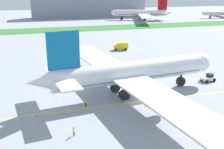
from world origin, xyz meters
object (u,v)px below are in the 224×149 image
Objects in this scene: pushback_tug at (208,78)px; service_truck_baggage_loader at (100,60)px; ground_crew_wingwalker_starboard at (86,102)px; airliner_foreground at (129,73)px; ground_crew_marshaller_front at (119,93)px; parked_airliner_far_right at (142,13)px; service_truck_fuel_bowser at (121,46)px; ground_crew_wingwalker_port at (74,130)px; traffic_cone_near_nose at (43,119)px; traffic_cone_starboard_wing at (36,115)px.

pushback_tug is 1.20× the size of service_truck_baggage_loader.
pushback_tug is 36.72m from ground_crew_wingwalker_starboard.
ground_crew_wingwalker_starboard is at bearing -109.83° from service_truck_baggage_loader.
airliner_foreground reaches higher than pushback_tug.
pushback_tug is (24.54, 2.85, -4.55)m from airliner_foreground.
ground_crew_wingwalker_starboard reaches higher than ground_crew_marshaller_front.
parked_airliner_far_right is at bearing 63.16° from ground_crew_wingwalker_starboard.
ground_crew_wingwalker_starboard is at bearing -160.82° from ground_crew_marshaller_front.
service_truck_fuel_bowser reaches higher than pushback_tug.
parked_airliner_far_right is (79.84, 157.78, 4.44)m from ground_crew_wingwalker_starboard.
airliner_foreground is at bearing -113.96° from parked_airliner_far_right.
parked_airliner_far_right is at bearing 62.95° from service_truck_fuel_bowser.
pushback_tug reaches higher than ground_crew_wingwalker_port.
airliner_foreground is 23.16m from traffic_cone_near_nose.
ground_crew_wingwalker_starboard is 59.10m from service_truck_fuel_bowser.
ground_crew_wingwalker_port is 2.79× the size of traffic_cone_starboard_wing.
pushback_tug is 47.03m from service_truck_fuel_bowser.
airliner_foreground is 28.60m from service_truck_baggage_loader.
ground_crew_wingwalker_starboard is 10.39m from traffic_cone_near_nose.
service_truck_baggage_loader is at bearing 83.92° from ground_crew_marshaller_front.
service_truck_fuel_bowser reaches higher than traffic_cone_starboard_wing.
service_truck_fuel_bowser is (-9.76, 46.00, 0.66)m from pushback_tug.
ground_crew_wingwalker_port is 71.68m from service_truck_fuel_bowser.
parked_airliner_far_right is at bearing 65.27° from ground_crew_marshaller_front.
service_truck_fuel_bowser is at bearing 73.17° from airliner_foreground.
pushback_tug is 0.91× the size of service_truck_fuel_bowser.
ground_crew_wingwalker_port is 0.94× the size of ground_crew_wingwalker_starboard.
traffic_cone_near_nose and traffic_cone_starboard_wing have the same top height.
ground_crew_marshaller_front is (13.13, 14.73, 0.03)m from ground_crew_wingwalker_port.
traffic_cone_starboard_wing is (-10.54, -1.91, -0.76)m from ground_crew_wingwalker_starboard.
service_truck_baggage_loader is (16.26, 44.15, 0.59)m from ground_crew_wingwalker_port.
airliner_foreground is at bearing 15.16° from traffic_cone_starboard_wing.
ground_crew_wingwalker_starboard reaches higher than traffic_cone_starboard_wing.
traffic_cone_starboard_wing is at bearing -119.51° from parked_airliner_far_right.
traffic_cone_near_nose is 2.69m from traffic_cone_starboard_wing.
pushback_tug is 27.80m from ground_crew_marshaller_front.
ground_crew_wingwalker_starboard is (-8.55, -2.97, 0.03)m from ground_crew_marshaller_front.
service_truck_baggage_loader reaches higher than ground_crew_wingwalker_starboard.
ground_crew_wingwalker_starboard is at bearing -116.43° from service_truck_fuel_bowser.
service_truck_fuel_bowser is at bearing -117.05° from parked_airliner_far_right.
traffic_cone_starboard_wing is at bearing -165.66° from ground_crew_marshaller_front.
pushback_tug is at bearing 8.17° from ground_crew_marshaller_front.
traffic_cone_near_nose is at bearing -157.81° from ground_crew_marshaller_front.
traffic_cone_starboard_wing is at bearing -169.27° from pushback_tug.
ground_crew_wingwalker_port is at bearing -58.80° from traffic_cone_starboard_wing.
airliner_foreground is 23.46m from traffic_cone_starboard_wing.
ground_crew_wingwalker_port is 8.87m from traffic_cone_near_nose.
service_truck_fuel_bowser is at bearing 54.55° from service_truck_baggage_loader.
parked_airliner_far_right reaches higher than service_truck_baggage_loader.
ground_crew_marshaller_front is at bearing -96.08° from service_truck_baggage_loader.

